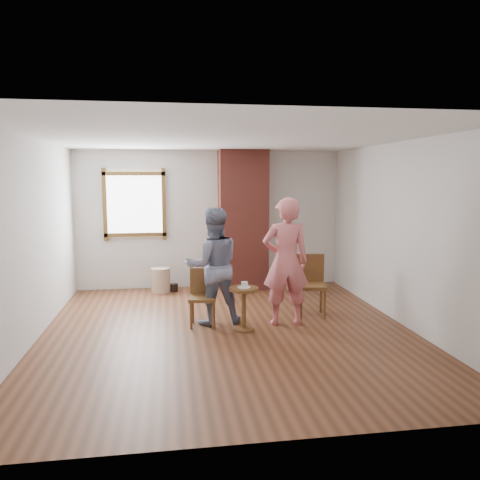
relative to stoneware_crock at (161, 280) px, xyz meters
name	(u,v)px	position (x,y,z in m)	size (l,w,h in m)	color
ground	(228,331)	(0.95, -2.40, -0.22)	(5.50, 5.50, 0.00)	brown
room_shell	(219,197)	(0.89, -1.79, 1.58)	(5.04, 5.52, 2.62)	silver
brick_chimney	(243,220)	(1.55, 0.10, 1.08)	(0.90, 0.50, 2.60)	#974135
stoneware_crock	(161,280)	(0.00, 0.00, 0.00)	(0.35, 0.35, 0.45)	tan
dark_pot	(174,288)	(0.24, 0.00, -0.15)	(0.14, 0.14, 0.14)	black
dining_chair_left	(203,294)	(0.63, -2.05, 0.23)	(0.42, 0.42, 0.80)	brown
dining_chair_right	(311,281)	(2.30, -1.79, 0.29)	(0.49, 0.49, 0.92)	brown
side_table	(244,302)	(1.17, -2.39, 0.18)	(0.40, 0.40, 0.60)	brown
cake_plate	(244,287)	(1.17, -2.39, 0.38)	(0.18, 0.18, 0.01)	white
cake_slice	(245,285)	(1.18, -2.39, 0.41)	(0.08, 0.07, 0.06)	white
man	(213,266)	(0.78, -2.00, 0.61)	(0.81, 0.63, 1.67)	#161C3D
person_pink	(286,262)	(1.80, -2.20, 0.69)	(0.66, 0.44, 1.82)	#D2696C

